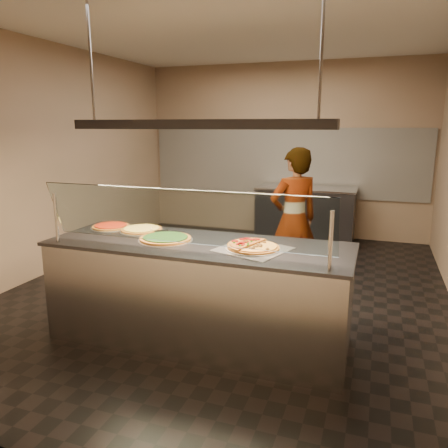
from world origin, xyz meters
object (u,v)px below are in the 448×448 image
(sneeze_guard, at_px, (181,218))
(pizza_cheese, at_px, (142,229))
(perforated_tray, at_px, (253,249))
(prep_table, at_px, (305,214))
(heat_lamp_housing, at_px, (197,124))
(worker, at_px, (294,220))
(pizza_spatula, at_px, (156,230))
(pizza_spinach, at_px, (166,238))
(serving_counter, at_px, (199,292))
(half_pizza_pepperoni, at_px, (241,244))
(pizza_tomato, at_px, (111,226))
(half_pizza_sausage, at_px, (265,247))

(sneeze_guard, xyz_separation_m, pizza_cheese, (-0.70, 0.57, -0.28))
(perforated_tray, xyz_separation_m, prep_table, (-0.17, 3.90, -0.47))
(sneeze_guard, xyz_separation_m, heat_lamp_housing, (0.00, 0.34, 0.72))
(pizza_cheese, bearing_deg, worker, 47.75)
(pizza_spatula, relative_size, heat_lamp_housing, 0.12)
(pizza_spinach, distance_m, prep_table, 3.96)
(serving_counter, distance_m, sneeze_guard, 0.83)
(sneeze_guard, xyz_separation_m, perforated_tray, (0.52, 0.30, -0.29))
(perforated_tray, height_order, pizza_cheese, pizza_cheese)
(pizza_spinach, bearing_deg, worker, 62.01)
(pizza_spinach, xyz_separation_m, prep_table, (0.66, 3.87, -0.48))
(sneeze_guard, xyz_separation_m, pizza_spinach, (-0.31, 0.33, -0.28))
(sneeze_guard, relative_size, prep_table, 1.50)
(half_pizza_pepperoni, bearing_deg, prep_table, 90.92)
(pizza_spinach, xyz_separation_m, pizza_tomato, (-0.75, 0.26, -0.00))
(serving_counter, height_order, heat_lamp_housing, heat_lamp_housing)
(sneeze_guard, height_order, pizza_cheese, sneeze_guard)
(serving_counter, bearing_deg, half_pizza_sausage, -4.37)
(pizza_spinach, relative_size, pizza_spatula, 1.83)
(pizza_spinach, bearing_deg, perforated_tray, -2.02)
(perforated_tray, distance_m, worker, 1.66)
(sneeze_guard, height_order, worker, worker)
(half_pizza_pepperoni, bearing_deg, sneeze_guard, -144.09)
(half_pizza_pepperoni, xyz_separation_m, pizza_spatula, (-0.94, 0.25, -0.01))
(half_pizza_pepperoni, distance_m, worker, 1.66)
(sneeze_guard, relative_size, worker, 1.44)
(half_pizza_pepperoni, distance_m, pizza_cheese, 1.14)
(serving_counter, distance_m, pizza_tomato, 1.19)
(perforated_tray, bearing_deg, half_pizza_sausage, -0.35)
(half_pizza_pepperoni, height_order, half_pizza_sausage, half_pizza_pepperoni)
(perforated_tray, xyz_separation_m, heat_lamp_housing, (-0.52, 0.05, 1.01))
(half_pizza_sausage, height_order, heat_lamp_housing, heat_lamp_housing)
(half_pizza_sausage, relative_size, pizza_spinach, 0.97)
(perforated_tray, distance_m, half_pizza_pepperoni, 0.11)
(serving_counter, relative_size, sneeze_guard, 1.10)
(pizza_spatula, bearing_deg, perforated_tray, -13.58)
(half_pizza_sausage, bearing_deg, heat_lamp_housing, 175.63)
(perforated_tray, height_order, pizza_spinach, pizza_spinach)
(serving_counter, xyz_separation_m, perforated_tray, (0.52, -0.05, 0.47))
(pizza_cheese, bearing_deg, prep_table, 73.89)
(serving_counter, distance_m, worker, 1.74)
(half_pizza_sausage, bearing_deg, pizza_tomato, 170.05)
(pizza_spatula, bearing_deg, sneeze_guard, -46.01)
(pizza_tomato, bearing_deg, pizza_spinach, -19.46)
(perforated_tray, relative_size, pizza_spinach, 1.34)
(serving_counter, height_order, half_pizza_pepperoni, half_pizza_pepperoni)
(half_pizza_pepperoni, bearing_deg, pizza_spinach, 177.83)
(sneeze_guard, bearing_deg, half_pizza_pepperoni, 35.91)
(serving_counter, bearing_deg, sneeze_guard, -90.00)
(half_pizza_pepperoni, relative_size, worker, 0.28)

